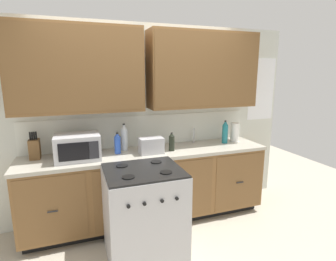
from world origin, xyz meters
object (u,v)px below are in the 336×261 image
(bottle_teal, at_px, (225,132))
(stove_range, at_px, (144,213))
(bottle_blue, at_px, (118,143))
(microwave, at_px, (78,147))
(bottle_dark, at_px, (172,142))
(paper_towel_roll, at_px, (235,132))
(knife_block, at_px, (35,149))
(bottle_clear, at_px, (124,137))
(toaster, at_px, (151,145))

(bottle_teal, bearing_deg, stove_range, -152.95)
(bottle_blue, bearing_deg, stove_range, -78.31)
(stove_range, distance_m, microwave, 1.03)
(bottle_dark, bearing_deg, paper_towel_roll, 8.84)
(knife_block, height_order, bottle_clear, bottle_clear)
(toaster, xyz_separation_m, bottle_dark, (0.26, 0.02, 0.02))
(paper_towel_roll, relative_size, bottle_clear, 0.77)
(bottle_teal, bearing_deg, microwave, -177.75)
(bottle_blue, bearing_deg, bottle_teal, -0.06)
(stove_range, height_order, microwave, microwave)
(knife_block, bearing_deg, paper_towel_roll, -1.19)
(stove_range, height_order, toaster, toaster)
(bottle_teal, bearing_deg, toaster, -173.22)
(stove_range, height_order, bottle_dark, bottle_dark)
(bottle_dark, bearing_deg, stove_range, -131.77)
(stove_range, relative_size, microwave, 1.98)
(paper_towel_roll, distance_m, bottle_teal, 0.19)
(stove_range, distance_m, bottle_clear, 0.99)
(stove_range, relative_size, bottle_blue, 3.74)
(bottle_clear, bearing_deg, microwave, -161.96)
(stove_range, distance_m, toaster, 0.81)
(bottle_dark, bearing_deg, bottle_teal, 7.59)
(knife_block, distance_m, bottle_teal, 2.36)
(stove_range, xyz_separation_m, bottle_blue, (-0.14, 0.67, 0.58))
(bottle_clear, height_order, bottle_dark, bottle_clear)
(stove_range, bearing_deg, paper_towel_roll, 25.57)
(toaster, relative_size, bottle_teal, 0.90)
(knife_block, relative_size, bottle_blue, 1.22)
(paper_towel_roll, distance_m, bottle_dark, 1.01)
(stove_range, height_order, knife_block, knife_block)
(microwave, height_order, bottle_blue, microwave)
(paper_towel_roll, relative_size, bottle_blue, 1.02)
(stove_range, xyz_separation_m, toaster, (0.24, 0.54, 0.55))
(knife_block, bearing_deg, toaster, -10.10)
(bottle_teal, bearing_deg, bottle_clear, 175.61)
(bottle_teal, bearing_deg, paper_towel_roll, 14.18)
(bottle_teal, bearing_deg, knife_block, 177.57)
(paper_towel_roll, bearing_deg, bottle_clear, 177.88)
(knife_block, xyz_separation_m, bottle_teal, (2.36, -0.10, 0.04))
(paper_towel_roll, height_order, bottle_clear, bottle_clear)
(microwave, bearing_deg, knife_block, 158.81)
(stove_range, distance_m, paper_towel_roll, 1.77)
(toaster, relative_size, bottle_dark, 1.22)
(toaster, height_order, paper_towel_roll, paper_towel_roll)
(bottle_blue, relative_size, bottle_dark, 1.11)
(microwave, bearing_deg, bottle_clear, 18.04)
(microwave, bearing_deg, bottle_blue, 9.63)
(bottle_blue, bearing_deg, toaster, -18.85)
(stove_range, xyz_separation_m, bottle_teal, (1.32, 0.67, 0.61))
(microwave, height_order, paper_towel_roll, microwave)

